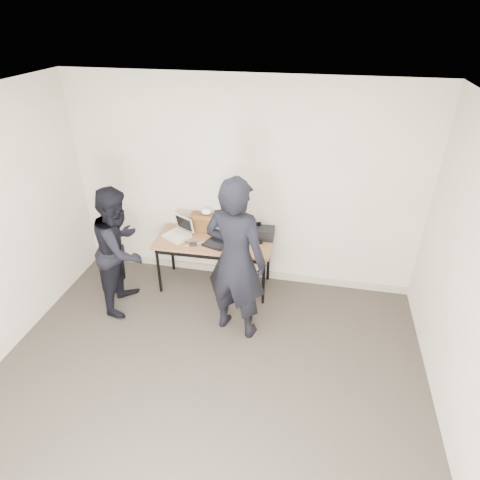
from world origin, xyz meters
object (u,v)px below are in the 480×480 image
(laptop_beige, at_px, (179,233))
(equipment_box, at_px, (264,233))
(leather_satchel, at_px, (205,222))
(laptop_right, at_px, (250,235))
(person_typist, at_px, (236,260))
(person_observer, at_px, (121,249))
(laptop_center, at_px, (217,240))
(desk, at_px, (214,244))

(laptop_beige, relative_size, equipment_box, 1.68)
(leather_satchel, distance_m, equipment_box, 0.81)
(laptop_right, bearing_deg, laptop_beige, 173.27)
(laptop_beige, distance_m, laptop_right, 0.93)
(laptop_beige, relative_size, person_typist, 0.22)
(laptop_right, bearing_deg, person_observer, -169.32)
(leather_satchel, bearing_deg, laptop_beige, -145.13)
(laptop_beige, distance_m, leather_satchel, 0.37)
(laptop_right, relative_size, leather_satchel, 0.95)
(laptop_center, distance_m, equipment_box, 0.62)
(laptop_right, height_order, person_typist, person_typist)
(leather_satchel, xyz_separation_m, equipment_box, (0.81, -0.04, -0.06))
(leather_satchel, bearing_deg, desk, -52.83)
(laptop_beige, xyz_separation_m, person_observer, (-0.54, -0.56, 0.03))
(person_observer, bearing_deg, leather_satchel, -50.72)
(desk, height_order, laptop_center, laptop_center)
(laptop_center, height_order, equipment_box, laptop_center)
(equipment_box, bearing_deg, laptop_center, -156.27)
(laptop_center, bearing_deg, laptop_right, 45.27)
(laptop_right, distance_m, equipment_box, 0.19)
(laptop_beige, bearing_deg, person_typist, -12.24)
(laptop_right, xyz_separation_m, person_observer, (-1.46, -0.69, 0.03))
(person_typist, bearing_deg, laptop_beige, -24.98)
(laptop_center, bearing_deg, equipment_box, 41.85)
(desk, height_order, leather_satchel, leather_satchel)
(laptop_center, relative_size, laptop_right, 1.03)
(equipment_box, bearing_deg, desk, -163.05)
(laptop_right, relative_size, equipment_box, 1.40)
(desk, bearing_deg, laptop_beige, 177.01)
(laptop_center, distance_m, person_observer, 1.18)
(leather_satchel, relative_size, equipment_box, 1.47)
(person_typist, bearing_deg, leather_satchel, -42.50)
(laptop_beige, relative_size, leather_satchel, 1.14)
(laptop_beige, xyz_separation_m, person_typist, (0.93, -0.77, 0.20))
(laptop_center, bearing_deg, person_typist, -42.85)
(laptop_beige, height_order, leather_satchel, leather_satchel)
(person_typist, bearing_deg, equipment_box, -85.82)
(person_typist, relative_size, person_observer, 1.21)
(laptop_right, xyz_separation_m, leather_satchel, (-0.63, 0.09, 0.08))
(equipment_box, bearing_deg, leather_satchel, 177.48)
(laptop_right, xyz_separation_m, person_typist, (0.00, -0.90, 0.20))
(equipment_box, bearing_deg, person_typist, -100.55)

